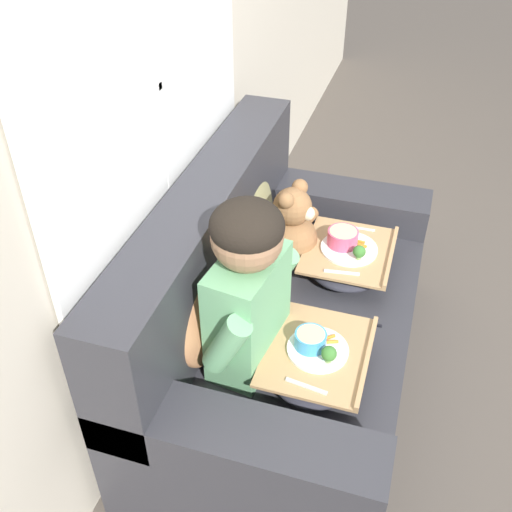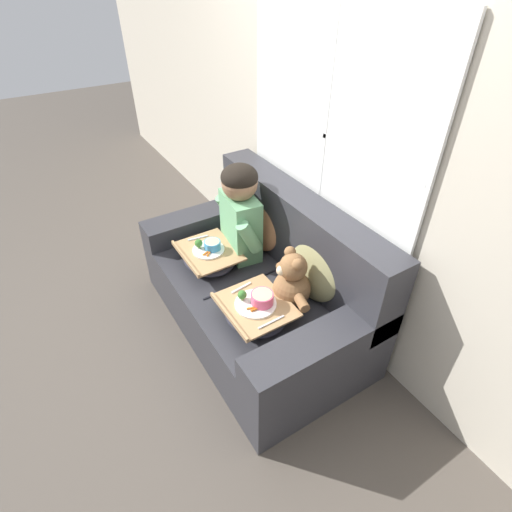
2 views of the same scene
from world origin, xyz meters
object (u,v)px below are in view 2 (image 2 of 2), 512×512
(throw_pillow_behind_child, at_px, (263,220))
(lap_tray_teddy, at_px, (256,310))
(child_figure, at_px, (240,208))
(lap_tray_child, at_px, (209,256))
(teddy_bear, at_px, (291,283))
(couch, at_px, (262,286))
(throw_pillow_behind_teddy, at_px, (316,267))

(throw_pillow_behind_child, bearing_deg, lap_tray_teddy, -35.37)
(child_figure, relative_size, lap_tray_child, 1.56)
(teddy_bear, bearing_deg, lap_tray_teddy, -89.58)
(couch, xyz_separation_m, child_figure, (-0.30, 0.02, 0.46))
(lap_tray_child, bearing_deg, child_figure, 89.98)
(couch, relative_size, throw_pillow_behind_teddy, 3.66)
(teddy_bear, relative_size, lap_tray_teddy, 0.98)
(child_figure, bearing_deg, lap_tray_teddy, -22.56)
(child_figure, height_order, lap_tray_teddy, child_figure)
(throw_pillow_behind_child, relative_size, teddy_bear, 1.11)
(throw_pillow_behind_teddy, height_order, lap_tray_teddy, throw_pillow_behind_teddy)
(teddy_bear, bearing_deg, throw_pillow_behind_teddy, 89.59)
(throw_pillow_behind_teddy, height_order, teddy_bear, throw_pillow_behind_teddy)
(teddy_bear, relative_size, lap_tray_child, 0.95)
(throw_pillow_behind_teddy, height_order, lap_tray_child, throw_pillow_behind_teddy)
(throw_pillow_behind_teddy, bearing_deg, lap_tray_child, -144.56)
(child_figure, bearing_deg, throw_pillow_behind_teddy, 16.41)
(throw_pillow_behind_child, relative_size, child_figure, 0.68)
(throw_pillow_behind_child, bearing_deg, child_figure, -90.05)
(child_figure, bearing_deg, throw_pillow_behind_child, 89.95)
(couch, xyz_separation_m, lap_tray_child, (-0.30, -0.24, 0.15))
(couch, relative_size, child_figure, 2.46)
(couch, bearing_deg, throw_pillow_behind_teddy, 32.76)
(couch, height_order, throw_pillow_behind_teddy, couch)
(teddy_bear, bearing_deg, throw_pillow_behind_child, 163.21)
(throw_pillow_behind_child, height_order, lap_tray_teddy, throw_pillow_behind_child)
(lap_tray_child, relative_size, lap_tray_teddy, 1.03)
(throw_pillow_behind_teddy, height_order, child_figure, child_figure)
(throw_pillow_behind_teddy, xyz_separation_m, teddy_bear, (-0.00, -0.18, -0.05))
(throw_pillow_behind_child, height_order, teddy_bear, throw_pillow_behind_child)
(couch, distance_m, teddy_bear, 0.39)
(throw_pillow_behind_child, xyz_separation_m, lap_tray_child, (-0.00, -0.43, -0.14))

